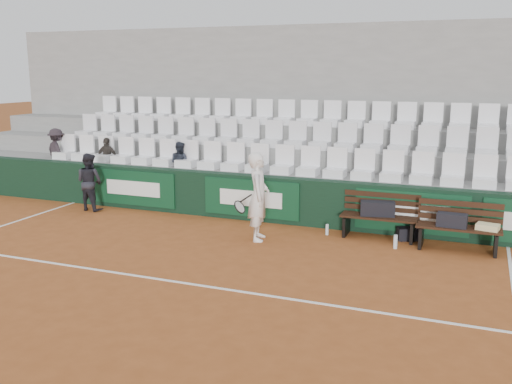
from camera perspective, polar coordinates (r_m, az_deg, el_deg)
name	(u,v)px	position (r m, az deg, el deg)	size (l,w,h in m)	color
ground	(172,281)	(9.18, -8.39, -8.83)	(80.00, 80.00, 0.00)	#9A4E22
court_baseline	(172,281)	(9.18, -8.39, -8.81)	(18.00, 0.06, 0.01)	white
back_barrier	(265,199)	(12.48, 0.91, -0.67)	(18.00, 0.34, 1.00)	black
grandstand_tier_front	(272,193)	(13.09, 1.61, -0.07)	(18.00, 0.95, 1.00)	gray
grandstand_tier_mid	(285,176)	(13.92, 2.94, 1.60)	(18.00, 0.95, 1.45)	gray
grandstand_tier_back	(297,161)	(14.78, 4.13, 3.08)	(18.00, 0.95, 1.90)	gray
grandstand_rear_wall	(305,111)	(15.23, 4.91, 8.07)	(18.00, 0.30, 4.40)	gray
seat_row_front	(270,159)	(12.78, 1.36, 3.35)	(11.90, 0.44, 0.63)	white
seat_row_mid	(283,134)	(13.61, 2.76, 5.79)	(11.90, 0.44, 0.63)	silver
seat_row_back	(296,112)	(14.46, 4.00, 7.94)	(11.90, 0.44, 0.63)	white
bench_left	(379,227)	(11.52, 12.19, -3.46)	(1.50, 0.56, 0.45)	black
bench_right	(458,239)	(11.15, 19.53, -4.41)	(1.50, 0.56, 0.45)	black
sports_bag_left	(378,209)	(11.46, 12.06, -1.63)	(0.66, 0.28, 0.28)	black
sports_bag_right	(452,220)	(11.02, 19.01, -2.68)	(0.53, 0.25, 0.25)	black
towel	(488,227)	(11.06, 22.16, -3.25)	(0.38, 0.27, 0.11)	beige
sports_bag_ground	(408,234)	(11.56, 14.95, -4.06)	(0.41, 0.25, 0.25)	black
water_bottle_near	(327,230)	(11.60, 7.12, -3.74)	(0.06, 0.06, 0.22)	silver
water_bottle_far	(395,242)	(10.96, 13.77, -4.86)	(0.07, 0.07, 0.26)	silver
tennis_player	(259,197)	(11.02, 0.26, -0.47)	(0.78, 0.72, 1.72)	white
ball_kid	(89,182)	(13.98, -16.32, 0.98)	(0.66, 0.52, 1.36)	black
spectator_a	(56,134)	(15.84, -19.39, 5.45)	(0.79, 0.45, 1.22)	black
spectator_b	(107,140)	(14.86, -14.72, 5.00)	(0.61, 0.26, 1.05)	#2F2A26
spectator_c	(179,145)	(13.75, -7.67, 4.73)	(0.50, 0.39, 1.04)	#202530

